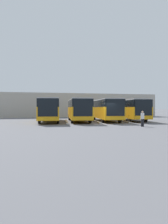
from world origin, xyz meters
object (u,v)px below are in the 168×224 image
Objects in this scene: bus_0 at (129,109)px; pedestrian at (142,118)px; bus_1 at (106,109)px; bus_3 at (50,109)px; bus_2 at (79,109)px.

bus_0 is 7.16× the size of pedestrian.
bus_1 is 8.01m from bus_3.
bus_0 is 4.04m from bus_1.
bus_1 is at bearing -108.59° from pedestrian.
bus_2 is (4.00, -0.03, 0.00)m from bus_1.
bus_3 is at bearing 8.37° from bus_0.
bus_3 is 7.16× the size of pedestrian.
bus_1 is (4.00, 0.54, 0.00)m from bus_0.
bus_2 is 7.16× the size of pedestrian.
bus_2 is (8.00, 0.52, 0.00)m from bus_0.
bus_0 is 10.87m from pedestrian.
bus_3 is (12.00, 0.27, 0.00)m from bus_0.
pedestrian is (3.41, 10.28, -0.89)m from bus_0.
bus_1 is 1.00× the size of bus_2.
bus_3 is at bearing 3.58° from bus_2.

